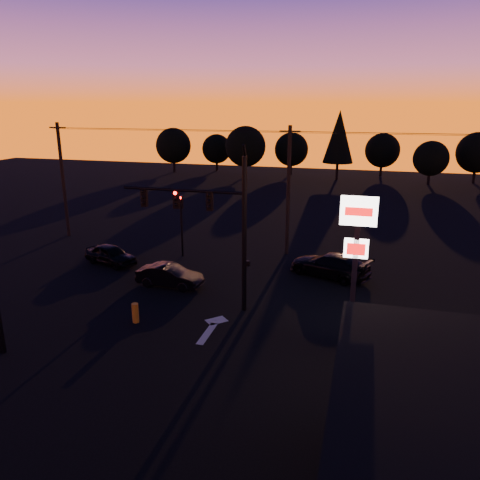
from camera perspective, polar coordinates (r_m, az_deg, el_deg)
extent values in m
plane|color=black|center=(21.85, -6.16, -12.28)|extent=(120.00, 120.00, 0.00)
cube|color=beige|center=(22.51, -4.01, -11.29)|extent=(0.35, 2.20, 0.01)
cube|color=beige|center=(23.69, -2.88, -9.78)|extent=(1.20, 1.20, 0.01)
cylinder|color=black|center=(23.41, 0.53, 0.41)|extent=(0.24, 0.24, 8.00)
cylinder|color=black|center=(22.61, 0.56, 10.70)|extent=(0.14, 0.52, 0.76)
cylinder|color=black|center=(23.93, -7.04, 6.05)|extent=(6.50, 0.16, 0.16)
cube|color=black|center=(23.51, -3.72, 4.72)|extent=(0.32, 0.22, 0.95)
sphere|color=black|center=(23.33, -3.84, 5.50)|extent=(0.18, 0.18, 0.18)
sphere|color=black|center=(23.38, -3.82, 4.78)|extent=(0.18, 0.18, 0.18)
sphere|color=black|center=(23.45, -3.81, 4.06)|extent=(0.18, 0.18, 0.18)
cube|color=black|center=(24.15, -7.77, 4.92)|extent=(0.32, 0.22, 0.95)
sphere|color=#FF0705|center=(23.97, -7.93, 5.67)|extent=(0.18, 0.18, 0.18)
sphere|color=black|center=(24.03, -7.90, 4.97)|extent=(0.18, 0.18, 0.18)
sphere|color=black|center=(24.09, -7.87, 4.27)|extent=(0.18, 0.18, 0.18)
cube|color=black|center=(24.91, -11.60, 5.08)|extent=(0.32, 0.22, 0.95)
sphere|color=black|center=(24.73, -11.79, 5.81)|extent=(0.18, 0.18, 0.18)
sphere|color=black|center=(24.78, -11.74, 5.13)|extent=(0.18, 0.18, 0.18)
sphere|color=black|center=(24.84, -11.70, 4.45)|extent=(0.18, 0.18, 0.18)
cube|color=black|center=(23.79, 0.94, -2.86)|extent=(0.22, 0.18, 0.28)
cylinder|color=black|center=(32.88, -7.10, 1.04)|extent=(0.14, 0.14, 3.60)
cube|color=black|center=(32.39, -7.23, 4.62)|extent=(0.30, 0.20, 0.90)
sphere|color=#FF0705|center=(32.22, -7.33, 5.13)|extent=(0.18, 0.18, 0.18)
sphere|color=black|center=(32.27, -7.31, 4.65)|extent=(0.18, 0.18, 0.18)
sphere|color=black|center=(32.33, -7.30, 4.16)|extent=(0.18, 0.18, 0.18)
cube|color=black|center=(20.58, 13.70, -4.72)|extent=(0.22, 0.22, 6.40)
cube|color=white|center=(19.72, 14.29, 3.44)|extent=(1.50, 0.25, 1.20)
cube|color=red|center=(19.58, 14.28, 3.35)|extent=(1.10, 0.02, 0.35)
cube|color=white|center=(20.13, 13.97, -1.00)|extent=(1.00, 0.22, 0.80)
cube|color=red|center=(20.00, 13.96, -1.11)|extent=(0.75, 0.02, 0.50)
cylinder|color=black|center=(39.81, -20.76, 6.77)|extent=(0.26, 0.26, 9.00)
cube|color=black|center=(39.40, -21.37, 12.64)|extent=(1.40, 0.10, 0.10)
cylinder|color=black|center=(32.73, 5.90, 5.86)|extent=(0.26, 0.26, 9.00)
cube|color=black|center=(32.24, 6.12, 13.04)|extent=(1.40, 0.10, 0.10)
cylinder|color=black|center=(34.31, -9.45, 13.03)|extent=(18.00, 0.02, 0.02)
cylinder|color=black|center=(34.85, -9.04, 13.18)|extent=(18.00, 0.02, 0.02)
cylinder|color=black|center=(35.40, -8.63, 13.17)|extent=(18.00, 0.02, 0.02)
cylinder|color=black|center=(31.44, 22.68, 11.72)|extent=(18.00, 0.02, 0.02)
cylinder|color=black|center=(32.03, 22.57, 11.89)|extent=(18.00, 0.02, 0.02)
cylinder|color=black|center=(32.63, 22.44, 11.88)|extent=(18.00, 0.02, 0.02)
cube|color=black|center=(17.00, 19.64, -16.86)|extent=(2.20, 0.05, 1.60)
cylinder|color=orange|center=(23.87, -12.64, -8.67)|extent=(0.33, 0.33, 0.99)
cylinder|color=black|center=(74.43, -8.02, 8.84)|extent=(0.36, 0.36, 1.62)
sphere|color=black|center=(74.07, -8.12, 11.33)|extent=(5.36, 5.36, 5.36)
cylinder|color=black|center=(75.11, -2.84, 8.95)|extent=(0.36, 0.36, 1.38)
sphere|color=black|center=(74.81, -2.87, 11.04)|extent=(4.54, 4.54, 4.54)
cylinder|color=black|center=(68.65, 0.66, 8.42)|extent=(0.36, 0.36, 1.75)
sphere|color=black|center=(68.25, 0.67, 11.33)|extent=(5.77, 5.78, 5.78)
cylinder|color=black|center=(71.32, 6.21, 8.53)|extent=(0.36, 0.36, 1.50)
sphere|color=black|center=(70.97, 6.29, 10.93)|extent=(4.95, 4.95, 4.95)
cylinder|color=black|center=(67.53, 11.73, 8.22)|extent=(0.36, 0.36, 2.38)
cone|color=black|center=(67.04, 11.97, 12.23)|extent=(4.18, 4.18, 7.12)
cylinder|color=black|center=(72.43, 16.77, 8.05)|extent=(0.36, 0.36, 1.50)
sphere|color=black|center=(72.09, 16.97, 10.41)|extent=(4.95, 4.95, 4.95)
cylinder|color=black|center=(66.93, 22.00, 6.86)|extent=(0.36, 0.36, 1.38)
sphere|color=black|center=(66.58, 22.26, 9.19)|extent=(4.54, 4.54, 4.54)
cylinder|color=black|center=(70.78, 26.61, 6.89)|extent=(0.36, 0.36, 1.62)
sphere|color=black|center=(70.41, 26.95, 9.48)|extent=(5.36, 5.36, 5.36)
imported|color=black|center=(32.51, -15.49, -1.73)|extent=(4.15, 2.67, 1.32)
imported|color=black|center=(27.93, -8.56, -4.33)|extent=(4.02, 1.62, 1.30)
imported|color=black|center=(29.64, 10.87, -3.02)|extent=(5.50, 3.84, 1.48)
imported|color=black|center=(19.75, 25.33, -14.80)|extent=(4.25, 5.86, 1.48)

